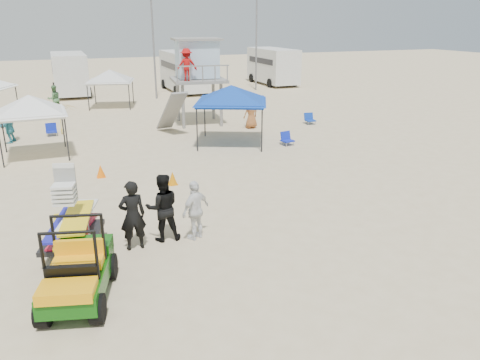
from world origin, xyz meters
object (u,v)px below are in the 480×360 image
object	(u,v)px
man_left	(132,215)
canopy_blue	(231,88)
utility_cart	(76,266)
lifeguard_tower	(196,62)
surf_trailer	(71,223)

from	to	relation	value
man_left	canopy_blue	distance (m)	11.52
utility_cart	canopy_blue	size ratio (longest dim) A/B	0.63
utility_cart	canopy_blue	world-z (taller)	canopy_blue
lifeguard_tower	canopy_blue	world-z (taller)	lifeguard_tower
surf_trailer	lifeguard_tower	size ratio (longest dim) A/B	0.54
surf_trailer	man_left	size ratio (longest dim) A/B	1.33
surf_trailer	canopy_blue	xyz separation A→B (m)	(7.81, 9.20, 1.83)
lifeguard_tower	canopy_blue	xyz separation A→B (m)	(0.18, -5.23, -0.80)
utility_cart	canopy_blue	bearing A→B (deg)	55.89
canopy_blue	surf_trailer	bearing A→B (deg)	-130.32
surf_trailer	lifeguard_tower	xyz separation A→B (m)	(7.62, 14.43, 2.63)
utility_cart	lifeguard_tower	bearing A→B (deg)	65.54
man_left	canopy_blue	bearing A→B (deg)	-126.85
lifeguard_tower	canopy_blue	distance (m)	5.30
utility_cart	lifeguard_tower	size ratio (longest dim) A/B	0.55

